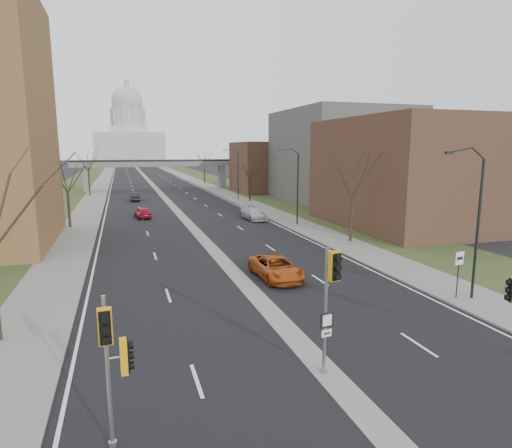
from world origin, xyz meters
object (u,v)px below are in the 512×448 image
signal_pole_left (113,352)px  car_left_near (143,212)px  speed_limit_sign (459,266)px  car_right_near (276,268)px  car_right_mid (254,213)px  car_left_far (135,197)px  signal_pole_median (330,289)px

signal_pole_left → car_left_near: signal_pole_left is taller
speed_limit_sign → car_right_near: size_ratio=0.52×
signal_pole_left → car_right_mid: signal_pole_left is taller
speed_limit_sign → car_left_near: (-15.79, 36.51, -1.32)m
car_right_mid → car_left_near: bearing=152.5°
car_left_near → car_left_far: 19.06m
car_left_near → speed_limit_sign: bearing=105.8°
car_left_far → car_right_near: size_ratio=0.79×
signal_pole_median → car_left_near: signal_pole_median is taller
signal_pole_median → car_right_near: bearing=71.1°
car_right_near → car_right_mid: size_ratio=1.00×
car_left_near → car_left_far: (-0.33, 19.06, -0.02)m
speed_limit_sign → signal_pole_median: bearing=-158.8°
signal_pole_median → speed_limit_sign: size_ratio=1.81×
signal_pole_left → car_left_near: 43.89m
speed_limit_sign → car_right_mid: bearing=90.1°
signal_pole_median → speed_limit_sign: (10.97, 5.37, -1.47)m
car_right_mid → speed_limit_sign: bearing=-89.8°
car_right_near → car_left_near: bearing=101.3°
car_right_near → signal_pole_median: bearing=-103.8°
car_left_near → car_right_mid: 14.19m
speed_limit_sign → car_left_near: speed_limit_sign is taller
car_left_far → car_right_near: bearing=97.9°
car_left_near → car_right_mid: size_ratio=0.78×
speed_limit_sign → car_right_mid: speed_limit_sign is taller
signal_pole_left → signal_pole_median: (7.71, 1.86, 0.45)m
signal_pole_left → car_right_mid: size_ratio=0.87×
signal_pole_median → speed_limit_sign: bearing=18.3°
car_left_far → car_right_mid: bearing=117.7°
car_left_far → signal_pole_median: bearing=93.8°
car_left_near → car_right_near: size_ratio=0.78×
signal_pole_left → car_left_near: bearing=83.1°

